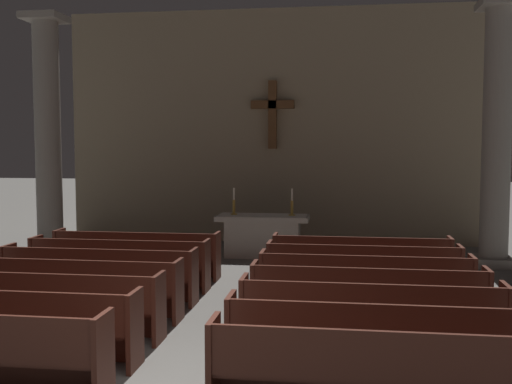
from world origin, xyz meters
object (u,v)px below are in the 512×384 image
Objects in this scene: pew_right_row_3 at (371,317)px; pew_right_row_7 at (361,260)px; pew_right_row_5 at (365,283)px; altar at (263,235)px; column_left_second at (48,140)px; pew_left_row_7 at (137,254)px; pew_left_row_5 at (99,274)px; candlestick_right at (292,207)px; pew_left_row_2 at (5,324)px; pew_right_row_2 at (375,341)px; pew_left_row_4 at (74,288)px; pew_left_row_6 at (119,263)px; pew_right_row_1 at (381,373)px; pew_right_row_6 at (363,270)px; column_right_second at (497,139)px; candlestick_left at (234,206)px; pew_right_row_4 at (367,298)px; pew_left_row_3 at (43,304)px.

pew_right_row_7 is at bearing 90.00° from pew_right_row_3.
altar is at bearing 116.22° from pew_right_row_5.
pew_left_row_7 is at bearing -36.92° from column_left_second.
pew_left_row_7 is (0.00, 1.94, 0.00)m from pew_left_row_5.
pew_left_row_7 is 4.00m from candlestick_right.
pew_left_row_2 is 8.03m from column_left_second.
pew_right_row_2 is at bearing -73.29° from altar.
column_left_second is at bearing -175.91° from altar.
pew_left_row_2 is 1.94m from pew_left_row_4.
pew_left_row_6 and pew_right_row_7 have the same top height.
pew_left_row_7 is at bearing 156.58° from pew_right_row_5.
pew_left_row_2 is 1.00× the size of pew_left_row_5.
candlestick_right is at bearing 3.61° from column_left_second.
pew_left_row_4 and pew_left_row_5 have the same top height.
pew_left_row_5 is 5.07m from altar.
pew_right_row_1 is at bearing -75.12° from altar.
pew_right_row_2 is at bearing -90.00° from pew_right_row_3.
pew_right_row_3 is 6.86m from altar.
pew_right_row_6 is 4.96m from column_right_second.
column_right_second is (7.45, 4.17, 2.34)m from pew_left_row_5.
pew_left_row_6 is 4.48m from pew_right_row_6.
candlestick_right is at bearing 68.49° from pew_left_row_2.
pew_left_row_6 is 1.00× the size of pew_right_row_2.
pew_left_row_2 is 6.60m from pew_right_row_7.
candlestick_left reaches higher than pew_left_row_7.
pew_right_row_3 is 2.91m from pew_right_row_6.
altar is 0.98m from candlestick_left.
pew_right_row_4 is 0.58× the size of column_right_second.
pew_left_row_2 is at bearing -139.10° from pew_right_row_6.
altar is at bearing 112.09° from pew_right_row_4.
pew_left_row_2 is at bearing -156.58° from pew_right_row_4.
pew_left_row_3 is at bearing -90.00° from pew_left_row_7.
pew_left_row_6 is (0.00, 0.97, 0.00)m from pew_left_row_5.
column_left_second is at bearing 125.47° from pew_left_row_5.
pew_right_row_3 and pew_right_row_7 have the same top height.
pew_right_row_6 is 3.96m from candlestick_right.
pew_left_row_6 is (0.00, 3.88, 0.00)m from pew_left_row_2.
pew_left_row_2 is at bearing 180.00° from pew_right_row_2.
pew_right_row_1 is 1.94m from pew_right_row_3.
column_left_second is (-2.97, 3.20, 2.34)m from pew_left_row_6.
pew_left_row_2 and pew_left_row_6 have the same top height.
pew_left_row_7 and pew_right_row_1 have the same top height.
candlestick_left is (-2.94, 4.55, 0.74)m from pew_right_row_5.
pew_right_row_6 is at bearing 90.00° from pew_right_row_5.
pew_left_row_4 is at bearing -146.99° from pew_right_row_7.
candlestick_left is (1.54, 7.45, 0.74)m from pew_left_row_2.
column_right_second is (7.45, 5.14, 2.34)m from pew_left_row_4.
pew_left_row_7 is at bearing 90.00° from pew_left_row_2.
column_right_second is 2.63× the size of altar.
pew_right_row_3 is 5.25× the size of candlestick_right.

